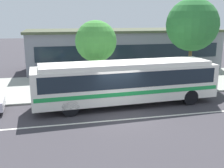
# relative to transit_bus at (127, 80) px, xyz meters

# --- Properties ---
(ground_plane) EXTENTS (120.00, 120.00, 0.00)m
(ground_plane) POSITION_rel_transit_bus_xyz_m (-0.82, -1.70, -1.62)
(ground_plane) COLOR #39363B
(sidewalk_slab) EXTENTS (60.00, 8.00, 0.12)m
(sidewalk_slab) POSITION_rel_transit_bus_xyz_m (-0.82, 5.35, -1.56)
(sidewalk_slab) COLOR #9EA096
(sidewalk_slab) RESTS_ON ground_plane
(lane_stripe_center) EXTENTS (56.00, 0.16, 0.01)m
(lane_stripe_center) POSITION_rel_transit_bus_xyz_m (-0.82, -2.50, -1.62)
(lane_stripe_center) COLOR silver
(lane_stripe_center) RESTS_ON ground_plane
(transit_bus) EXTENTS (11.76, 3.12, 2.78)m
(transit_bus) POSITION_rel_transit_bus_xyz_m (0.00, 0.00, 0.00)
(transit_bus) COLOR silver
(transit_bus) RESTS_ON ground_plane
(pedestrian_waiting_near_sign) EXTENTS (0.47, 0.47, 1.70)m
(pedestrian_waiting_near_sign) POSITION_rel_transit_bus_xyz_m (-3.37, 3.30, -0.50)
(pedestrian_waiting_near_sign) COLOR #2A2949
(pedestrian_waiting_near_sign) RESTS_ON sidewalk_slab
(pedestrian_walking_along_curb) EXTENTS (0.37, 0.37, 1.64)m
(pedestrian_walking_along_curb) POSITION_rel_transit_bus_xyz_m (-0.77, 2.00, -0.54)
(pedestrian_walking_along_curb) COLOR #302945
(pedestrian_walking_along_curb) RESTS_ON sidewalk_slab
(bus_stop_sign) EXTENTS (0.08, 0.44, 2.37)m
(bus_stop_sign) POSITION_rel_transit_bus_xyz_m (4.24, 2.05, 0.03)
(bus_stop_sign) COLOR gray
(bus_stop_sign) RESTS_ON sidewalk_slab
(street_tree_near_stop) EXTENTS (3.09, 3.09, 5.17)m
(street_tree_near_stop) POSITION_rel_transit_bus_xyz_m (-1.26, 4.04, 2.10)
(street_tree_near_stop) COLOR brown
(street_tree_near_stop) RESTS_ON sidewalk_slab
(street_tree_mid_block) EXTENTS (4.27, 4.27, 6.89)m
(street_tree_mid_block) POSITION_rel_transit_bus_xyz_m (6.77, 4.47, 3.24)
(street_tree_mid_block) COLOR brown
(street_tree_mid_block) RESTS_ON sidewalk_slab
(station_building) EXTENTS (20.27, 6.83, 4.20)m
(station_building) POSITION_rel_transit_bus_xyz_m (3.10, 12.27, 0.49)
(station_building) COLOR slate
(station_building) RESTS_ON ground_plane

